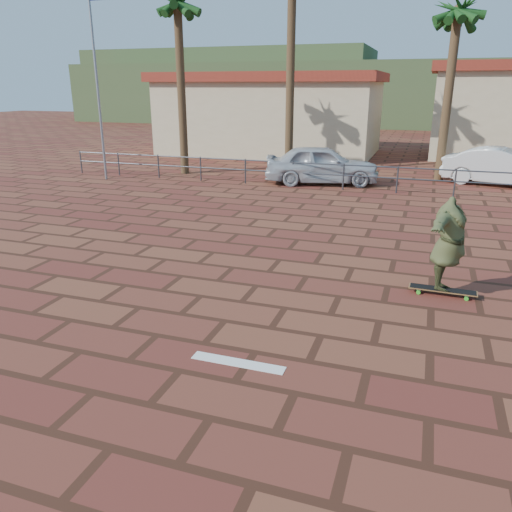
{
  "coord_description": "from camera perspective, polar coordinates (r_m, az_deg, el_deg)",
  "views": [
    {
      "loc": [
        3.0,
        -7.1,
        3.8
      ],
      "look_at": [
        0.15,
        1.2,
        0.8
      ],
      "focal_mm": 35.0,
      "sensor_mm": 36.0,
      "label": 1
    }
  ],
  "objects": [
    {
      "name": "flagpole",
      "position": [
        22.23,
        -17.62,
        20.23
      ],
      "size": [
        1.3,
        0.1,
        8.0
      ],
      "color": "gray",
      "rests_on": "ground"
    },
    {
      "name": "ground",
      "position": [
        8.6,
        -3.6,
        -7.41
      ],
      "size": [
        120.0,
        120.0,
        0.0
      ],
      "primitive_type": "plane",
      "color": "brown",
      "rests_on": "ground"
    },
    {
      "name": "car_white",
      "position": [
        22.43,
        26.32,
        9.11
      ],
      "size": [
        4.71,
        2.62,
        1.47
      ],
      "primitive_type": "imported",
      "rotation": [
        0.0,
        0.0,
        1.32
      ],
      "color": "silver",
      "rests_on": "ground"
    },
    {
      "name": "skateboarder",
      "position": [
        9.9,
        21.15,
        1.26
      ],
      "size": [
        1.0,
        2.28,
        1.8
      ],
      "primitive_type": "imported",
      "rotation": [
        0.0,
        0.0,
        1.39
      ],
      "color": "#434927",
      "rests_on": "longboard"
    },
    {
      "name": "palm_center",
      "position": [
        22.75,
        22.04,
        24.1
      ],
      "size": [
        2.4,
        2.4,
        7.75
      ],
      "color": "brown",
      "rests_on": "ground"
    },
    {
      "name": "palm_far_left",
      "position": [
        23.32,
        -8.96,
        26.15
      ],
      "size": [
        2.4,
        2.4,
        8.25
      ],
      "color": "brown",
      "rests_on": "ground"
    },
    {
      "name": "hill_front",
      "position": [
        57.19,
        16.67,
        17.34
      ],
      "size": [
        70.0,
        18.0,
        6.0
      ],
      "primitive_type": "cube",
      "color": "#384C28",
      "rests_on": "ground"
    },
    {
      "name": "building_west",
      "position": [
        30.5,
        1.78,
        16.02
      ],
      "size": [
        12.6,
        7.6,
        4.5
      ],
      "color": "beige",
      "rests_on": "ground"
    },
    {
      "name": "guardrail",
      "position": [
        19.59,
        9.99,
        9.43
      ],
      "size": [
        24.06,
        0.06,
        1.0
      ],
      "color": "#47494F",
      "rests_on": "ground"
    },
    {
      "name": "paint_stripe",
      "position": [
        7.39,
        -2.08,
        -12.08
      ],
      "size": [
        1.4,
        0.22,
        0.01
      ],
      "primitive_type": "cube",
      "color": "white",
      "rests_on": "ground"
    },
    {
      "name": "longboard",
      "position": [
        10.2,
        20.54,
        -3.67
      ],
      "size": [
        1.25,
        0.31,
        0.12
      ],
      "rotation": [
        0.0,
        0.0,
        -0.03
      ],
      "color": "olive",
      "rests_on": "ground"
    },
    {
      "name": "car_silver",
      "position": [
        20.73,
        7.53,
        10.33
      ],
      "size": [
        4.86,
        2.88,
        1.55
      ],
      "primitive_type": "imported",
      "rotation": [
        0.0,
        0.0,
        1.82
      ],
      "color": "silver",
      "rests_on": "ground"
    },
    {
      "name": "hill_back",
      "position": [
        67.87,
        -2.87,
        19.03
      ],
      "size": [
        35.0,
        14.0,
        8.0
      ],
      "primitive_type": "cube",
      "color": "#384C28",
      "rests_on": "ground"
    }
  ]
}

